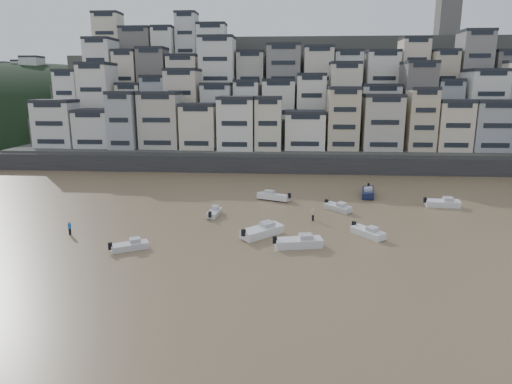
# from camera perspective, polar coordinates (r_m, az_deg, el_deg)

# --- Properties ---
(ground) EXTENTS (400.00, 400.00, 0.00)m
(ground) POSITION_cam_1_polar(r_m,az_deg,el_deg) (35.61, -10.03, -17.55)
(ground) COLOR olive
(ground) RESTS_ON ground
(harbor_wall) EXTENTS (140.00, 3.00, 3.50)m
(harbor_wall) POSITION_cam_1_polar(r_m,az_deg,el_deg) (95.97, 5.30, 3.44)
(harbor_wall) COLOR #38383A
(harbor_wall) RESTS_ON ground
(hillside) EXTENTS (141.04, 66.00, 50.00)m
(hillside) POSITION_cam_1_polar(r_m,az_deg,el_deg) (134.64, 7.17, 11.05)
(hillside) COLOR #4C4C47
(hillside) RESTS_ON ground
(headland) EXTENTS (216.00, 135.00, 53.33)m
(headland) POSITION_cam_1_polar(r_m,az_deg,el_deg) (195.01, -27.91, 6.47)
(headland) COLOR black
(headland) RESTS_ON ground
(boat_i) EXTENTS (3.18, 6.72, 1.76)m
(boat_i) POSITION_cam_1_polar(r_m,az_deg,el_deg) (77.84, 13.85, 0.12)
(boat_i) COLOR #141C3F
(boat_i) RESTS_ON ground
(boat_b) EXTENTS (4.37, 5.05, 1.38)m
(boat_b) POSITION_cam_1_polar(r_m,az_deg,el_deg) (57.43, 13.82, -4.76)
(boat_b) COLOR white
(boat_b) RESTS_ON ground
(boat_a) EXTENTS (6.14, 3.09, 1.60)m
(boat_a) POSITION_cam_1_polar(r_m,az_deg,el_deg) (52.38, 5.37, -6.07)
(boat_a) COLOR silver
(boat_a) RESTS_ON ground
(boat_h) EXTENTS (6.07, 4.02, 1.58)m
(boat_h) POSITION_cam_1_polar(r_m,az_deg,el_deg) (73.12, 2.21, -0.41)
(boat_h) COLOR silver
(boat_h) RESTS_ON ground
(boat_c) EXTENTS (5.89, 6.02, 1.73)m
(boat_c) POSITION_cam_1_polar(r_m,az_deg,el_deg) (55.80, 0.78, -4.71)
(boat_c) COLOR white
(boat_c) RESTS_ON ground
(boat_e) EXTENTS (4.44, 4.66, 1.32)m
(boat_e) POSITION_cam_1_polar(r_m,az_deg,el_deg) (67.87, 10.22, -1.81)
(boat_e) COLOR silver
(boat_e) RESTS_ON ground
(boat_g) EXTENTS (5.57, 2.07, 1.50)m
(boat_g) POSITION_cam_1_polar(r_m,az_deg,el_deg) (74.61, 22.31, -1.17)
(boat_g) COLOR white
(boat_g) RESTS_ON ground
(boat_f) EXTENTS (1.87, 4.60, 1.22)m
(boat_f) POSITION_cam_1_polar(r_m,az_deg,el_deg) (64.64, -5.27, -2.47)
(boat_f) COLOR silver
(boat_f) RESTS_ON ground
(boat_j) EXTENTS (4.61, 3.52, 1.22)m
(boat_j) POSITION_cam_1_polar(r_m,az_deg,el_deg) (53.36, -15.52, -6.36)
(boat_j) COLOR silver
(boat_j) RESTS_ON ground
(person_blue) EXTENTS (0.44, 0.44, 1.74)m
(person_blue) POSITION_cam_1_polar(r_m,az_deg,el_deg) (60.88, -22.27, -4.18)
(person_blue) COLOR blue
(person_blue) RESTS_ON ground
(person_pink) EXTENTS (0.44, 0.44, 1.74)m
(person_pink) POSITION_cam_1_polar(r_m,az_deg,el_deg) (62.62, 7.14, -2.79)
(person_pink) COLOR #CCA290
(person_pink) RESTS_ON ground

